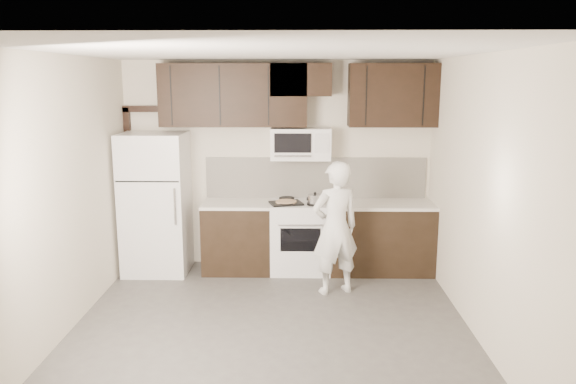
{
  "coord_description": "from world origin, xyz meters",
  "views": [
    {
      "loc": [
        0.27,
        -5.07,
        2.47
      ],
      "look_at": [
        0.16,
        0.9,
        1.26
      ],
      "focal_mm": 35.0,
      "sensor_mm": 36.0,
      "label": 1
    }
  ],
  "objects_px": {
    "stove": "(300,236)",
    "refrigerator": "(156,203)",
    "microwave": "(301,144)",
    "person": "(335,228)"
  },
  "relations": [
    {
      "from": "refrigerator",
      "to": "person",
      "type": "distance_m",
      "value": 2.36
    },
    {
      "from": "stove",
      "to": "person",
      "type": "distance_m",
      "value": 0.92
    },
    {
      "from": "stove",
      "to": "refrigerator",
      "type": "distance_m",
      "value": 1.9
    },
    {
      "from": "refrigerator",
      "to": "microwave",
      "type": "bearing_deg",
      "value": 5.15
    },
    {
      "from": "refrigerator",
      "to": "person",
      "type": "relative_size",
      "value": 1.16
    },
    {
      "from": "stove",
      "to": "microwave",
      "type": "distance_m",
      "value": 1.2
    },
    {
      "from": "stove",
      "to": "refrigerator",
      "type": "height_order",
      "value": "refrigerator"
    },
    {
      "from": "microwave",
      "to": "refrigerator",
      "type": "height_order",
      "value": "microwave"
    },
    {
      "from": "microwave",
      "to": "person",
      "type": "bearing_deg",
      "value": -65.57
    },
    {
      "from": "stove",
      "to": "refrigerator",
      "type": "xyz_separation_m",
      "value": [
        -1.85,
        -0.05,
        0.44
      ]
    }
  ]
}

